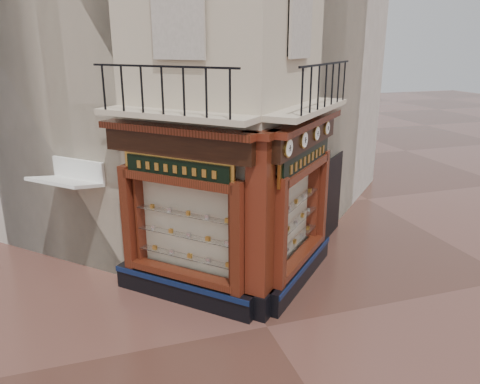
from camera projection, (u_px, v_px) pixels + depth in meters
name	position (u px, v px, depth m)	size (l,w,h in m)	color
ground	(267.00, 327.00, 9.61)	(80.00, 80.00, 0.00)	#472921
main_building	(193.00, 27.00, 13.36)	(8.00, 8.00, 12.00)	#BCAD92
neighbour_left	(102.00, 45.00, 15.03)	(8.00, 8.00, 11.00)	beige
neighbour_right	(247.00, 45.00, 16.48)	(8.00, 8.00, 11.00)	beige
shopfront_left	(181.00, 218.00, 10.01)	(2.86, 2.86, 3.98)	black
shopfront_right	(301.00, 205.00, 10.84)	(2.86, 2.86, 3.98)	black
corner_pilaster	(260.00, 230.00, 9.47)	(0.85, 0.85, 3.98)	black
balcony	(245.00, 111.00, 9.67)	(5.94, 2.97, 1.03)	#BCAD92
clock_a	(288.00, 148.00, 9.07)	(0.30, 0.30, 0.38)	gold
clock_b	(304.00, 140.00, 9.83)	(0.29, 0.29, 0.37)	gold
clock_c	(316.00, 133.00, 10.53)	(0.27, 0.27, 0.34)	gold
clock_d	(327.00, 128.00, 11.20)	(0.27, 0.27, 0.33)	gold
awning	(76.00, 275.00, 11.73)	(1.60, 0.96, 0.08)	white
signboard_left	(177.00, 169.00, 9.61)	(1.94, 1.94, 0.52)	gold
signboard_right	(306.00, 158.00, 10.46)	(2.24, 2.24, 0.60)	gold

